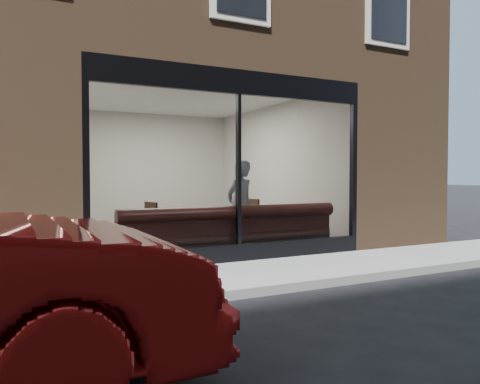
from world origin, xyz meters
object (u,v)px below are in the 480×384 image
cafe_chair_left (142,240)px  cafe_chair_right (246,232)px  banquette (228,245)px  cafe_table_right (289,209)px  person (240,208)px  cafe_table_left (138,217)px

cafe_chair_left → cafe_chair_right: bearing=173.0°
banquette → cafe_chair_left: bearing=135.2°
banquette → cafe_table_right: 2.17m
banquette → cafe_chair_left: banquette is taller
person → cafe_chair_left: size_ratio=3.82×
cafe_chair_left → cafe_table_right: bearing=163.5°
banquette → cafe_chair_left: (-1.21, 1.21, 0.01)m
cafe_table_left → cafe_chair_right: size_ratio=1.29×
banquette → cafe_table_left: size_ratio=7.32×
cafe_table_right → cafe_chair_right: bearing=151.1°
cafe_table_right → cafe_chair_left: (-3.10, 0.25, -0.50)m
person → cafe_chair_left: 1.94m
cafe_chair_right → person: bearing=41.1°
banquette → person: 0.76m
person → cafe_table_left: person is taller
cafe_chair_left → cafe_chair_right: cafe_chair_left is taller
banquette → cafe_chair_right: bearing=52.5°
cafe_table_right → cafe_chair_left: 3.15m
person → cafe_chair_left: person is taller
cafe_table_left → cafe_chair_left: cafe_table_left is taller
cafe_table_left → cafe_chair_left: size_ratio=1.21×
cafe_chair_right → cafe_chair_left: bearing=-12.2°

